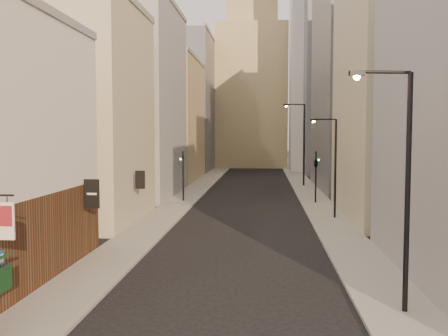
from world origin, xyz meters
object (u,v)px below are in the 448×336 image
(traffic_light_left, at_px, (183,165))
(traffic_light_right, at_px, (316,163))
(clock_tower, at_px, (252,80))
(streetlamp_near, at_px, (402,177))
(white_tower, at_px, (313,65))
(streetlamp_mid, at_px, (333,162))
(streetlamp_far, at_px, (302,140))

(traffic_light_left, relative_size, traffic_light_right, 1.00)
(clock_tower, xyz_separation_m, streetlamp_near, (7.45, -84.32, -12.54))
(white_tower, distance_m, traffic_light_right, 43.91)
(clock_tower, xyz_separation_m, white_tower, (11.00, -14.00, 0.97))
(streetlamp_mid, height_order, traffic_light_left, streetlamp_mid)
(traffic_light_right, bearing_deg, clock_tower, -73.52)
(white_tower, distance_m, traffic_light_left, 46.59)
(traffic_light_left, bearing_deg, white_tower, -106.26)
(white_tower, relative_size, traffic_light_left, 8.30)
(streetlamp_far, distance_m, traffic_light_left, 19.98)
(clock_tower, bearing_deg, traffic_light_left, -95.54)
(streetlamp_mid, bearing_deg, white_tower, 81.68)
(streetlamp_near, height_order, streetlamp_far, streetlamp_far)
(traffic_light_left, distance_m, traffic_light_right, 12.72)
(clock_tower, xyz_separation_m, traffic_light_right, (7.38, -55.21, -13.76))
(streetlamp_near, bearing_deg, clock_tower, 86.12)
(clock_tower, bearing_deg, streetlamp_mid, -83.01)
(clock_tower, height_order, traffic_light_right, clock_tower)
(clock_tower, distance_m, streetlamp_mid, 65.44)
(traffic_light_left, height_order, traffic_light_right, same)
(clock_tower, xyz_separation_m, traffic_light_left, (-5.33, -54.99, -13.99))
(white_tower, bearing_deg, traffic_light_right, -95.01)
(white_tower, distance_m, streetlamp_mid, 51.70)
(clock_tower, height_order, streetlamp_far, clock_tower)
(clock_tower, height_order, traffic_light_left, clock_tower)
(white_tower, xyz_separation_m, streetlamp_mid, (-3.20, -49.63, -14.13))
(streetlamp_mid, distance_m, streetlamp_far, 24.06)
(white_tower, xyz_separation_m, traffic_light_right, (-3.62, -41.21, -14.73))
(streetlamp_far, bearing_deg, traffic_light_left, -135.50)
(streetlamp_mid, bearing_deg, streetlamp_far, 86.74)
(streetlamp_near, distance_m, traffic_light_left, 32.03)
(streetlamp_near, xyz_separation_m, traffic_light_left, (-12.78, 29.33, -1.45))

